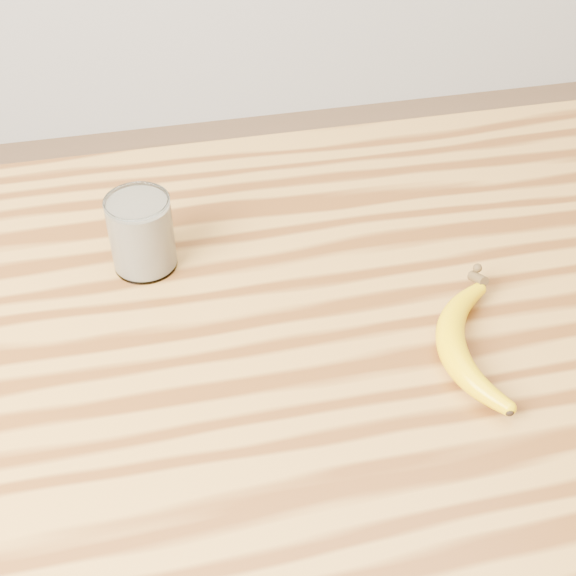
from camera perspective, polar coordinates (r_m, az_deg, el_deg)
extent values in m
cube|color=#A36F2F|center=(0.99, 3.05, -2.04)|extent=(1.20, 0.80, 0.04)
cylinder|color=brown|center=(1.70, 17.51, -2.39)|extent=(0.06, 0.06, 0.86)
cylinder|color=white|center=(1.01, -10.38, 3.85)|extent=(0.08, 0.08, 0.10)
torus|color=white|center=(0.98, -10.73, 6.10)|extent=(0.08, 0.08, 0.00)
cylinder|color=beige|center=(1.01, -10.37, 3.74)|extent=(0.07, 0.07, 0.09)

